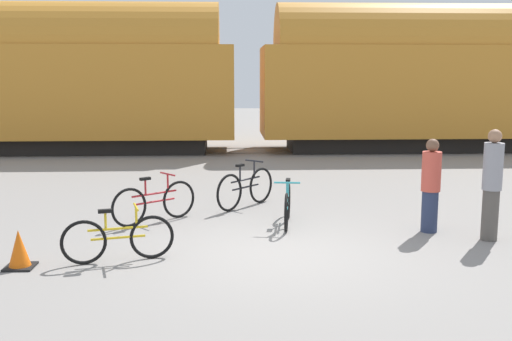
{
  "coord_description": "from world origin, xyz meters",
  "views": [
    {
      "loc": [
        -0.72,
        -8.82,
        2.69
      ],
      "look_at": [
        -0.25,
        1.11,
        1.1
      ],
      "focal_mm": 42.0,
      "sensor_mm": 36.0,
      "label": 1
    }
  ],
  "objects_px": {
    "bicycle_maroon": "(155,202)",
    "person_in_grey": "(492,184)",
    "bicycle_black": "(246,188)",
    "freight_train": "(248,75)",
    "bicycle_yellow": "(118,238)",
    "traffic_cone": "(19,250)",
    "bicycle_teal": "(287,205)",
    "person_in_red": "(431,186)"
  },
  "relations": [
    {
      "from": "bicycle_black",
      "to": "bicycle_maroon",
      "type": "bearing_deg",
      "value": -144.44
    },
    {
      "from": "person_in_red",
      "to": "person_in_grey",
      "type": "bearing_deg",
      "value": 131.21
    },
    {
      "from": "bicycle_black",
      "to": "person_in_grey",
      "type": "xyz_separation_m",
      "value": [
        3.93,
        -2.69,
        0.54
      ]
    },
    {
      "from": "bicycle_black",
      "to": "traffic_cone",
      "type": "xyz_separation_m",
      "value": [
        -3.31,
        -3.79,
        -0.14
      ]
    },
    {
      "from": "freight_train",
      "to": "bicycle_maroon",
      "type": "bearing_deg",
      "value": -101.23
    },
    {
      "from": "bicycle_yellow",
      "to": "bicycle_maroon",
      "type": "relative_size",
      "value": 1.12
    },
    {
      "from": "bicycle_black",
      "to": "person_in_grey",
      "type": "distance_m",
      "value": 4.79
    },
    {
      "from": "bicycle_yellow",
      "to": "traffic_cone",
      "type": "bearing_deg",
      "value": -170.41
    },
    {
      "from": "bicycle_yellow",
      "to": "person_in_red",
      "type": "xyz_separation_m",
      "value": [
        5.07,
        1.44,
        0.47
      ]
    },
    {
      "from": "person_in_grey",
      "to": "freight_train",
      "type": "bearing_deg",
      "value": 175.78
    },
    {
      "from": "bicycle_yellow",
      "to": "bicycle_maroon",
      "type": "height_order",
      "value": "bicycle_maroon"
    },
    {
      "from": "freight_train",
      "to": "bicycle_yellow",
      "type": "xyz_separation_m",
      "value": [
        -2.32,
        -12.79,
        -2.33
      ]
    },
    {
      "from": "bicycle_teal",
      "to": "person_in_grey",
      "type": "distance_m",
      "value": 3.47
    },
    {
      "from": "bicycle_black",
      "to": "bicycle_teal",
      "type": "distance_m",
      "value": 1.68
    },
    {
      "from": "bicycle_maroon",
      "to": "bicycle_teal",
      "type": "bearing_deg",
      "value": -6.92
    },
    {
      "from": "bicycle_teal",
      "to": "person_in_grey",
      "type": "xyz_separation_m",
      "value": [
        3.22,
        -1.17,
        0.57
      ]
    },
    {
      "from": "person_in_red",
      "to": "traffic_cone",
      "type": "distance_m",
      "value": 6.66
    },
    {
      "from": "bicycle_teal",
      "to": "person_in_red",
      "type": "xyz_separation_m",
      "value": [
        2.4,
        -0.61,
        0.46
      ]
    },
    {
      "from": "bicycle_yellow",
      "to": "bicycle_maroon",
      "type": "distance_m",
      "value": 2.35
    },
    {
      "from": "bicycle_black",
      "to": "person_in_red",
      "type": "relative_size",
      "value": 0.85
    },
    {
      "from": "person_in_grey",
      "to": "person_in_red",
      "type": "height_order",
      "value": "person_in_grey"
    },
    {
      "from": "bicycle_black",
      "to": "bicycle_teal",
      "type": "relative_size",
      "value": 0.85
    },
    {
      "from": "freight_train",
      "to": "traffic_cone",
      "type": "height_order",
      "value": "freight_train"
    },
    {
      "from": "bicycle_black",
      "to": "person_in_grey",
      "type": "bearing_deg",
      "value": -34.42
    },
    {
      "from": "bicycle_black",
      "to": "person_in_red",
      "type": "xyz_separation_m",
      "value": [
        3.12,
        -2.13,
        0.42
      ]
    },
    {
      "from": "bicycle_black",
      "to": "person_in_red",
      "type": "distance_m",
      "value": 3.8
    },
    {
      "from": "bicycle_black",
      "to": "bicycle_teal",
      "type": "xyz_separation_m",
      "value": [
        0.71,
        -1.52,
        -0.04
      ]
    },
    {
      "from": "bicycle_yellow",
      "to": "traffic_cone",
      "type": "xyz_separation_m",
      "value": [
        -1.35,
        -0.23,
        -0.09
      ]
    },
    {
      "from": "freight_train",
      "to": "person_in_red",
      "type": "relative_size",
      "value": 16.04
    },
    {
      "from": "bicycle_teal",
      "to": "person_in_grey",
      "type": "height_order",
      "value": "person_in_grey"
    },
    {
      "from": "freight_train",
      "to": "bicycle_black",
      "type": "height_order",
      "value": "freight_train"
    },
    {
      "from": "bicycle_maroon",
      "to": "bicycle_yellow",
      "type": "bearing_deg",
      "value": -96.04
    },
    {
      "from": "traffic_cone",
      "to": "bicycle_black",
      "type": "bearing_deg",
      "value": 48.92
    },
    {
      "from": "freight_train",
      "to": "person_in_grey",
      "type": "xyz_separation_m",
      "value": [
        3.57,
        -11.92,
        -1.74
      ]
    },
    {
      "from": "person_in_grey",
      "to": "traffic_cone",
      "type": "bearing_deg",
      "value": -102.23
    },
    {
      "from": "person_in_grey",
      "to": "traffic_cone",
      "type": "relative_size",
      "value": 3.33
    },
    {
      "from": "freight_train",
      "to": "bicycle_teal",
      "type": "distance_m",
      "value": 11.0
    },
    {
      "from": "freight_train",
      "to": "bicycle_yellow",
      "type": "relative_size",
      "value": 16.42
    },
    {
      "from": "freight_train",
      "to": "person_in_red",
      "type": "distance_m",
      "value": 11.83
    },
    {
      "from": "bicycle_maroon",
      "to": "person_in_grey",
      "type": "bearing_deg",
      "value": -14.6
    },
    {
      "from": "bicycle_maroon",
      "to": "person_in_red",
      "type": "relative_size",
      "value": 0.87
    },
    {
      "from": "bicycle_black",
      "to": "bicycle_maroon",
      "type": "xyz_separation_m",
      "value": [
        -1.71,
        -1.22,
        -0.02
      ]
    }
  ]
}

